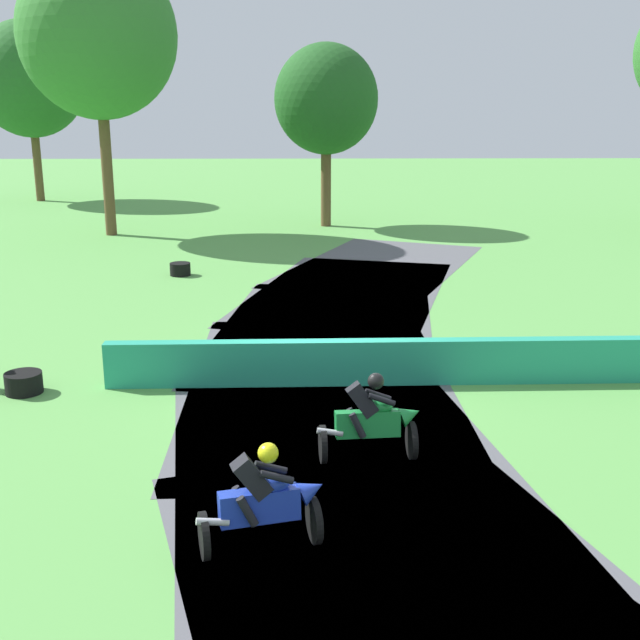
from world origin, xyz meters
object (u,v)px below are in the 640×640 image
(tire_stack_near, at_px, (180,269))
(tire_stack_mid_a, at_px, (24,383))
(motorcycle_chase_blue, at_px, (265,500))
(motorcycle_lead_green, at_px, (372,419))

(tire_stack_near, distance_m, tire_stack_mid_a, 10.60)
(tire_stack_near, bearing_deg, motorcycle_chase_blue, -77.72)
(motorcycle_chase_blue, bearing_deg, motorcycle_lead_green, 59.15)
(motorcycle_lead_green, distance_m, motorcycle_chase_blue, 3.00)
(tire_stack_near, bearing_deg, tire_stack_mid_a, -97.63)
(motorcycle_lead_green, xyz_separation_m, motorcycle_chase_blue, (-1.54, -2.57, 0.01))
(motorcycle_chase_blue, bearing_deg, tire_stack_mid_a, 131.34)
(motorcycle_lead_green, bearing_deg, tire_stack_mid_a, 154.98)
(tire_stack_mid_a, bearing_deg, motorcycle_chase_blue, -48.66)
(motorcycle_chase_blue, xyz_separation_m, tire_stack_mid_a, (-4.91, 5.58, -0.46))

